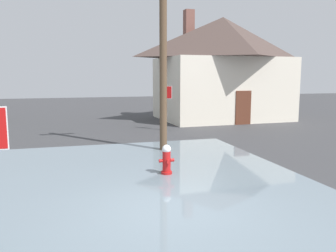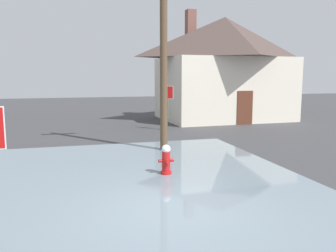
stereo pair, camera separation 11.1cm
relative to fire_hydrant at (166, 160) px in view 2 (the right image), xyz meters
name	(u,v)px [view 2 (the right image)]	position (x,y,z in m)	size (l,w,h in m)	color
ground_plane	(172,212)	(-0.60, -2.68, -0.50)	(80.00, 80.00, 0.10)	#38383A
flood_puddle	(120,179)	(-1.38, -0.14, -0.43)	(10.26, 10.23, 0.04)	slate
fire_hydrant	(166,160)	(0.00, 0.00, 0.00)	(0.46, 0.39, 0.91)	red
utility_pole	(164,31)	(0.79, 3.28, 4.10)	(1.60, 0.28, 8.74)	brown
stop_sign_far	(167,99)	(2.24, 8.12, 1.21)	(0.59, 0.34, 2.35)	#1E4C28
house	(224,67)	(7.15, 11.92, 2.99)	(8.73, 6.48, 7.14)	silver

